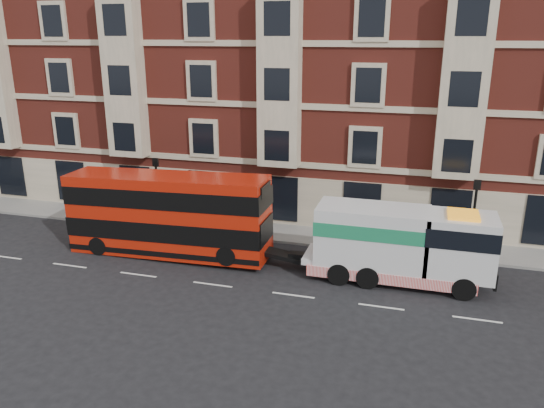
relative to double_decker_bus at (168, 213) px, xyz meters
The scene contains 8 objects.
ground 5.17m from the double_decker_bus, 37.89° to the right, with size 120.00×120.00×0.00m, color black.
sidewalk 6.34m from the double_decker_bus, 52.15° to the left, with size 90.00×3.00×0.15m, color slate.
victorian_terrace 14.99m from the double_decker_bus, 71.25° to the left, with size 45.00×12.00×20.40m.
lamp_post_west 4.13m from the double_decker_bus, 125.07° to the left, with size 0.35×0.15×4.35m.
lamp_post_east 15.99m from the double_decker_bus, 12.18° to the left, with size 0.35×0.15×4.35m.
double_decker_bus is the anchor object (origin of this frame).
tow_truck 12.06m from the double_decker_bus, ahead, with size 8.81×2.60×3.67m.
pedestrian 8.04m from the double_decker_bus, 150.93° to the left, with size 0.59×0.39×1.62m, color #192432.
Camera 1 is at (9.09, -21.42, 11.48)m, focal length 35.00 mm.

